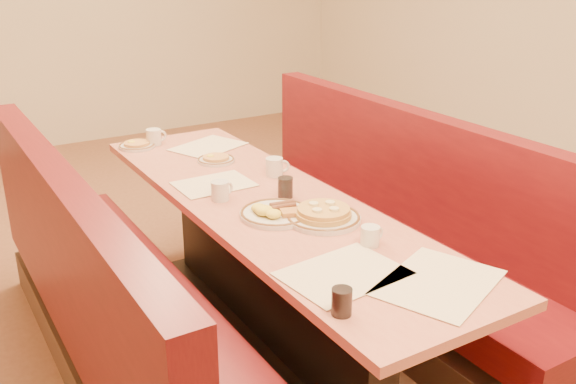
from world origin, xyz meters
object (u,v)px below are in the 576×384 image
soda_tumbler_near (342,302)px  booth_left (117,319)px  coffee_mug_a (371,236)px  eggs_plate (275,213)px  coffee_mug_b (221,190)px  coffee_mug_c (275,167)px  soda_tumbler_mid (285,187)px  diner_table (267,273)px  pancake_plate (324,215)px  booth_right (387,241)px  coffee_mug_d (154,137)px

soda_tumbler_near → booth_left: bearing=115.0°
booth_left → coffee_mug_a: size_ratio=23.99×
eggs_plate → soda_tumbler_near: size_ratio=3.42×
coffee_mug_b → coffee_mug_c: bearing=9.0°
soda_tumbler_mid → soda_tumbler_near: bearing=-111.3°
diner_table → coffee_mug_b: size_ratio=21.62×
soda_tumbler_mid → pancake_plate: bearing=-90.8°
coffee_mug_b → pancake_plate: bearing=-72.9°
coffee_mug_a → booth_right: bearing=40.5°
coffee_mug_a → diner_table: bearing=95.5°
coffee_mug_b → coffee_mug_d: size_ratio=0.95×
coffee_mug_a → eggs_plate: bearing=107.2°
booth_left → coffee_mug_c: booth_left is taller
diner_table → coffee_mug_d: (-0.12, 1.10, 0.42)m
booth_left → coffee_mug_c: size_ratio=20.81×
booth_left → coffee_mug_b: (0.56, 0.11, 0.43)m
diner_table → coffee_mug_a: bearing=-80.1°
coffee_mug_a → coffee_mug_b: size_ratio=0.90×
coffee_mug_c → soda_tumbler_mid: (-0.11, -0.28, -0.00)m
coffee_mug_c → soda_tumbler_near: size_ratio=1.33×
booth_right → coffee_mug_b: size_ratio=21.62×
booth_left → coffee_mug_d: (0.61, 1.10, 0.44)m
booth_left → coffee_mug_d: size_ratio=20.45×
coffee_mug_a → coffee_mug_b: bearing=106.7°
coffee_mug_b → coffee_mug_c: (0.38, 0.15, 0.00)m
coffee_mug_c → soda_tumbler_near: 1.33m
coffee_mug_a → booth_left: bearing=139.1°
soda_tumbler_near → booth_right: bearing=43.8°
soda_tumbler_near → coffee_mug_a: bearing=41.9°
coffee_mug_a → soda_tumbler_mid: 0.61m
booth_left → soda_tumbler_near: booth_left is taller
coffee_mug_c → coffee_mug_d: (-0.33, 0.83, -0.00)m
soda_tumbler_mid → diner_table: bearing=170.7°
booth_left → pancake_plate: size_ratio=7.94×
pancake_plate → coffee_mug_a: coffee_mug_a is taller
booth_right → soda_tumbler_mid: booth_right is taller
eggs_plate → coffee_mug_d: (-0.06, 1.29, 0.03)m
coffee_mug_a → soda_tumbler_near: soda_tumbler_near is taller
coffee_mug_d → soda_tumbler_near: coffee_mug_d is taller
pancake_plate → eggs_plate: bearing=136.2°
diner_table → coffee_mug_c: coffee_mug_c is taller
booth_left → coffee_mug_a: booth_left is taller
coffee_mug_a → coffee_mug_d: coffee_mug_d is taller
coffee_mug_d → soda_tumbler_near: size_ratio=1.35×
diner_table → booth_left: 0.73m
eggs_plate → coffee_mug_c: 0.53m
booth_left → coffee_mug_a: (0.84, -0.62, 0.43)m
soda_tumbler_mid → coffee_mug_b: bearing=154.6°
booth_left → coffee_mug_c: bearing=15.9°
booth_right → coffee_mug_d: 1.46m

